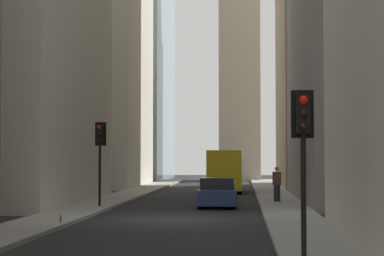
% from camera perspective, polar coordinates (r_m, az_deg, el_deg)
% --- Properties ---
extents(ground_plane, '(135.00, 135.00, 0.00)m').
position_cam_1_polar(ground_plane, '(26.63, -1.40, -7.57)').
color(ground_plane, black).
extents(sidewalk_right, '(90.00, 2.20, 0.14)m').
position_cam_1_polar(sidewalk_right, '(27.43, -10.88, -7.23)').
color(sidewalk_right, gray).
rests_on(sidewalk_right, ground_plane).
extents(sidewalk_left, '(90.00, 2.20, 0.14)m').
position_cam_1_polar(sidewalk_left, '(26.57, 8.38, -7.40)').
color(sidewalk_left, gray).
rests_on(sidewalk_left, ground_plane).
extents(church_spire, '(4.69, 4.69, 32.51)m').
position_cam_1_polar(church_spire, '(73.79, 3.95, 8.98)').
color(church_spire, '#A8A091').
rests_on(church_spire, ground_plane).
extents(delivery_truck, '(6.46, 2.25, 2.84)m').
position_cam_1_polar(delivery_truck, '(47.09, 2.76, -3.57)').
color(delivery_truck, yellow).
rests_on(delivery_truck, ground_plane).
extents(sedan_navy, '(4.30, 1.78, 1.42)m').
position_cam_1_polar(sedan_navy, '(33.17, 2.15, -5.41)').
color(sedan_navy, navy).
rests_on(sedan_navy, ground_plane).
extents(traffic_light_foreground, '(0.43, 0.52, 3.78)m').
position_cam_1_polar(traffic_light_foreground, '(15.78, 9.18, -0.47)').
color(traffic_light_foreground, black).
rests_on(traffic_light_foreground, sidewalk_left).
extents(traffic_light_midblock, '(0.43, 0.52, 3.89)m').
position_cam_1_polar(traffic_light_midblock, '(32.27, -7.63, -1.33)').
color(traffic_light_midblock, black).
rests_on(traffic_light_midblock, sidewalk_right).
extents(pedestrian, '(0.26, 0.44, 1.77)m').
position_cam_1_polar(pedestrian, '(35.35, 7.04, -4.49)').
color(pedestrian, black).
rests_on(pedestrian, sidewalk_left).
extents(discarded_bottle, '(0.07, 0.07, 0.27)m').
position_cam_1_polar(discarded_bottle, '(24.41, -10.83, -7.41)').
color(discarded_bottle, brown).
rests_on(discarded_bottle, sidewalk_right).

